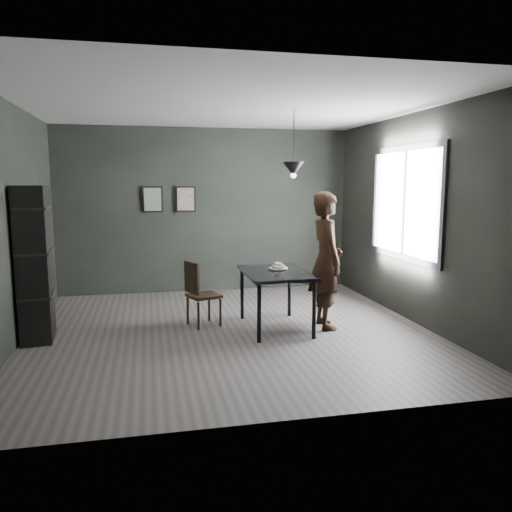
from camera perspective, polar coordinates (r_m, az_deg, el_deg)
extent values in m
plane|color=#3C3633|center=(6.46, -2.97, -8.52)|extent=(5.00, 5.00, 0.00)
cube|color=black|center=(8.67, -5.72, 5.19)|extent=(5.00, 0.10, 2.80)
cube|color=silver|center=(6.25, -3.18, 16.85)|extent=(5.00, 5.00, 0.02)
cube|color=white|center=(7.20, 16.64, 5.82)|extent=(0.02, 1.80, 1.40)
cube|color=black|center=(7.19, 16.57, 5.83)|extent=(0.04, 1.96, 1.56)
cube|color=black|center=(6.41, 2.28, -1.94)|extent=(0.80, 1.20, 0.04)
cylinder|color=black|center=(5.90, 0.36, -6.58)|extent=(0.05, 0.05, 0.71)
cylinder|color=black|center=(6.08, 6.66, -6.18)|extent=(0.05, 0.05, 0.71)
cylinder|color=black|center=(6.93, -1.59, -4.31)|extent=(0.05, 0.05, 0.71)
cylinder|color=black|center=(7.08, 3.84, -4.05)|extent=(0.05, 0.05, 0.71)
cylinder|color=silver|center=(6.56, 2.57, -1.47)|extent=(0.23, 0.23, 0.01)
torus|color=beige|center=(6.59, 2.88, -1.20)|extent=(0.11, 0.11, 0.04)
torus|color=beige|center=(6.59, 2.31, -1.19)|extent=(0.11, 0.11, 0.04)
torus|color=beige|center=(6.53, 2.26, -1.28)|extent=(0.11, 0.11, 0.04)
torus|color=beige|center=(6.52, 2.83, -1.29)|extent=(0.11, 0.11, 0.04)
torus|color=beige|center=(6.55, 2.57, -0.92)|extent=(0.16, 0.16, 0.06)
imported|color=black|center=(6.50, 8.02, -0.50)|extent=(0.45, 0.66, 1.77)
cube|color=black|center=(6.63, -5.99, -4.54)|extent=(0.48, 0.48, 0.04)
cube|color=black|center=(6.50, -7.36, -2.49)|extent=(0.17, 0.36, 0.41)
cylinder|color=black|center=(6.47, -6.58, -6.86)|extent=(0.03, 0.03, 0.37)
cylinder|color=black|center=(6.62, -4.08, -6.48)|extent=(0.03, 0.03, 0.37)
cylinder|color=black|center=(6.75, -7.81, -6.24)|extent=(0.03, 0.03, 0.37)
cylinder|color=black|center=(6.89, -5.38, -5.90)|extent=(0.03, 0.03, 0.37)
cube|color=black|center=(6.46, -24.01, -0.84)|extent=(0.40, 0.64, 1.85)
cylinder|color=black|center=(6.49, 4.34, 13.19)|extent=(0.01, 0.01, 0.75)
cone|color=black|center=(6.47, 4.30, 9.88)|extent=(0.28, 0.28, 0.18)
sphere|color=#FFE0B2|center=(6.47, 4.29, 9.18)|extent=(0.07, 0.07, 0.07)
cube|color=black|center=(8.58, -11.73, 6.36)|extent=(0.34, 0.03, 0.44)
cube|color=#415B51|center=(8.56, -11.73, 6.36)|extent=(0.28, 0.01, 0.38)
cube|color=black|center=(8.60, -8.04, 6.46)|extent=(0.34, 0.03, 0.44)
cube|color=brown|center=(8.58, -8.03, 6.45)|extent=(0.28, 0.01, 0.38)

